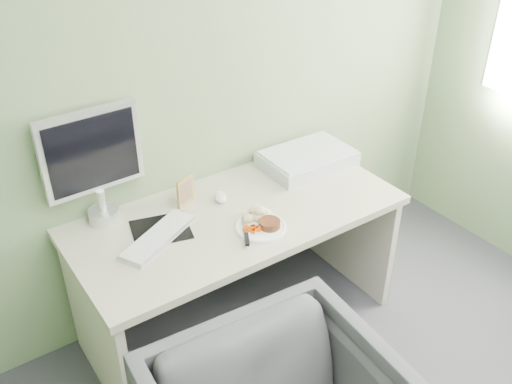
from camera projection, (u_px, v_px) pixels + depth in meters
wall_back at (191, 66)px, 2.67m from camera, size 3.50×0.00×3.50m
desk at (238, 243)px, 2.84m from camera, size 1.60×0.75×0.73m
plate at (261, 227)px, 2.62m from camera, size 0.24×0.24×0.01m
steak at (270, 224)px, 2.61m from camera, size 0.12×0.12×0.03m
potato_pile at (257, 213)px, 2.66m from camera, size 0.12×0.10×0.06m
carrot_heap at (253, 228)px, 2.58m from camera, size 0.06×0.05×0.04m
steak_knife at (246, 235)px, 2.55m from camera, size 0.13×0.20×0.02m
mousepad at (161, 230)px, 2.62m from camera, size 0.31×0.29×0.00m
keyboard at (158, 236)px, 2.55m from camera, size 0.42×0.30×0.02m
computer_mouse at (220, 197)px, 2.82m from camera, size 0.09×0.12×0.04m
photo_frame at (186, 191)px, 2.77m from camera, size 0.11×0.06×0.15m
eyedrop_bottle at (184, 188)px, 2.87m from camera, size 0.02×0.02×0.07m
scanner at (307, 159)px, 3.12m from camera, size 0.49×0.33×0.08m
monitor at (93, 161)px, 2.53m from camera, size 0.46×0.14×0.55m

